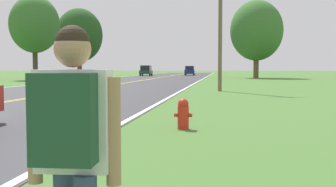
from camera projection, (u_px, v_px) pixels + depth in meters
hitchhiker_person at (72, 136)px, 2.51m from camera, size 0.58×0.42×1.71m
fire_hydrant at (183, 114)px, 9.92m from camera, size 0.43×0.27×0.73m
utility_pole_midground at (220, 12)px, 25.68m from camera, size 1.80×0.24×9.33m
tree_behind_sign at (257, 31)px, 58.25m from camera, size 7.27×7.27×10.78m
tree_mid_treeline at (35, 25)px, 49.35m from camera, size 5.83×5.83×9.88m
tree_right_cluster at (79, 35)px, 63.18m from camera, size 6.98×6.98×10.32m
car_dark_green_suv_approaching at (146, 70)px, 75.18m from camera, size 2.02×4.14×1.84m
car_dark_blue_van_mid_near at (190, 70)px, 79.60m from camera, size 1.95×4.30×1.76m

